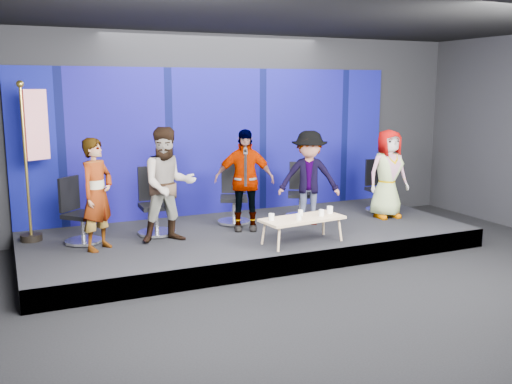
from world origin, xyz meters
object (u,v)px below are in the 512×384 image
(panelist_b, at_px, (168,185))
(panelist_e, at_px, (388,174))
(mug_a, at_px, (271,217))
(mug_c, at_px, (301,213))
(panelist_c, at_px, (244,180))
(mug_e, at_px, (330,210))
(chair_c, at_px, (234,204))
(mug_b, at_px, (299,217))
(mug_d, at_px, (321,213))
(panelist_a, at_px, (97,194))
(chair_b, at_px, (155,212))
(flag_stand, at_px, (33,157))
(coffee_table, at_px, (302,220))
(panelist_d, at_px, (309,178))
(chair_a, at_px, (80,222))
(chair_e, at_px, (379,194))
(chair_d, at_px, (300,200))

(panelist_b, height_order, panelist_e, panelist_b)
(mug_a, distance_m, mug_c, 0.54)
(panelist_c, height_order, mug_a, panelist_c)
(panelist_c, distance_m, mug_e, 1.45)
(chair_c, bearing_deg, mug_a, -70.22)
(panelist_b, relative_size, mug_c, 20.06)
(mug_b, bearing_deg, panelist_c, 106.51)
(mug_d, bearing_deg, chair_c, 115.52)
(panelist_a, xyz_separation_m, mug_c, (2.84, -0.75, -0.37))
(chair_b, bearing_deg, mug_c, -31.98)
(panelist_b, bearing_deg, mug_c, -21.15)
(panelist_a, distance_m, mug_a, 2.48)
(flag_stand, bearing_deg, mug_e, -53.18)
(panelist_b, bearing_deg, mug_a, -32.17)
(panelist_b, bearing_deg, coffee_table, -25.11)
(chair_c, distance_m, flag_stand, 3.24)
(coffee_table, xyz_separation_m, mug_d, (0.31, -0.03, 0.08))
(panelist_b, distance_m, chair_c, 1.57)
(mug_d, bearing_deg, panelist_a, 163.77)
(chair_b, height_order, flag_stand, flag_stand)
(panelist_a, relative_size, panelist_d, 1.01)
(chair_a, xyz_separation_m, chair_c, (2.54, 0.24, 0.01))
(panelist_a, height_order, panelist_b, panelist_b)
(coffee_table, bearing_deg, panelist_c, 113.84)
(mug_b, bearing_deg, coffee_table, 42.89)
(coffee_table, distance_m, mug_c, 0.16)
(panelist_c, relative_size, chair_e, 1.70)
(panelist_c, relative_size, panelist_e, 1.05)
(chair_e, distance_m, mug_c, 2.60)
(coffee_table, relative_size, mug_e, 11.85)
(panelist_a, height_order, flag_stand, flag_stand)
(chair_c, bearing_deg, panelist_e, 6.05)
(chair_d, bearing_deg, chair_b, -149.98)
(chair_e, relative_size, mug_a, 9.82)
(chair_a, height_order, panelist_a, panelist_a)
(mug_d, bearing_deg, chair_b, 146.89)
(panelist_c, bearing_deg, mug_b, -52.43)
(chair_a, xyz_separation_m, panelist_d, (3.66, -0.33, 0.46))
(mug_e, bearing_deg, chair_a, 160.37)
(panelist_b, distance_m, mug_c, 2.00)
(panelist_b, xyz_separation_m, panelist_c, (1.29, 0.19, -0.04))
(panelist_d, xyz_separation_m, panelist_e, (1.50, -0.13, -0.01))
(panelist_e, bearing_deg, chair_c, 168.44)
(chair_a, bearing_deg, panelist_b, -62.59)
(chair_a, bearing_deg, flag_stand, 96.37)
(chair_a, bearing_deg, panelist_c, -48.48)
(mug_d, relative_size, flag_stand, 0.04)
(mug_a, relative_size, mug_d, 1.01)
(panelist_e, distance_m, mug_b, 2.52)
(panelist_b, relative_size, flag_stand, 0.72)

